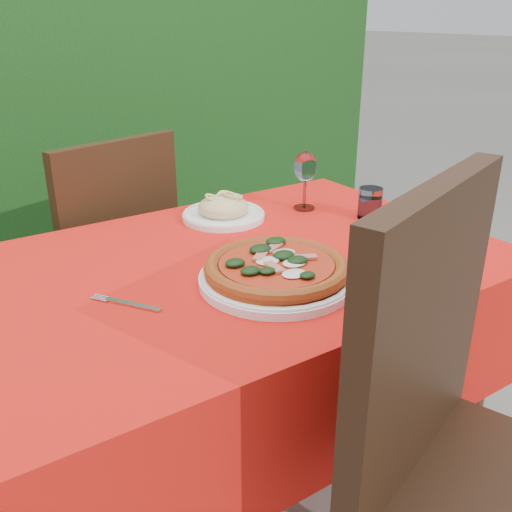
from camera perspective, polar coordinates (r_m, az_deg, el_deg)
ground at (r=1.80m, az=-1.54°, el=-22.70°), size 60.00×60.00×0.00m
hedge at (r=2.72m, az=-20.14°, el=14.01°), size 3.20×0.55×1.78m
dining_table at (r=1.43m, az=-1.79°, el=-5.84°), size 1.26×0.86×0.75m
chair_near at (r=1.08m, az=21.09°, el=-18.13°), size 0.61×0.61×1.06m
chair_far at (r=1.95m, az=-14.73°, el=-0.11°), size 0.51×0.51×0.94m
pizza_plate at (r=1.23m, az=2.04°, el=-1.54°), size 0.37×0.37×0.06m
pasta_plate at (r=1.62m, az=-3.28°, el=4.54°), size 0.23×0.23×0.07m
water_glass at (r=1.65m, az=11.33°, el=5.07°), size 0.07×0.07×0.09m
wine_glass at (r=1.68m, az=4.95°, el=8.64°), size 0.07×0.07×0.17m
fork at (r=1.17m, az=-12.20°, el=-4.77°), size 0.11×0.16×0.00m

